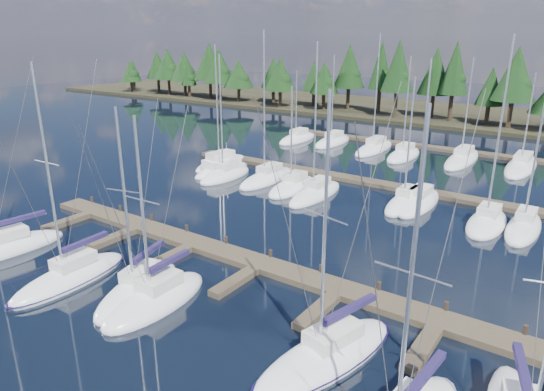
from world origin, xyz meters
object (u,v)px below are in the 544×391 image
Objects in this scene: main_dock at (256,268)px; motor_yacht_left at (222,168)px; front_sailboat_0 at (1,250)px; front_sailboat_4 at (327,355)px; front_sailboat_1 at (71,277)px; front_sailboat_2 at (138,290)px; front_sailboat_3 at (156,299)px.

motor_yacht_left is at bearing 135.77° from main_dock.
front_sailboat_0 reaches higher than front_sailboat_4.
front_sailboat_2 is at bearing 16.53° from front_sailboat_1.
front_sailboat_1 is 17.44m from front_sailboat_4.
front_sailboat_1 is at bearing -138.03° from main_dock.
front_sailboat_0 is at bearing -173.49° from front_sailboat_3.
front_sailboat_2 is at bearing -60.21° from motor_yacht_left.
front_sailboat_3 is at bearing 6.51° from front_sailboat_0.
front_sailboat_0 reaches higher than front_sailboat_2.
main_dock is 3.18× the size of front_sailboat_4.
front_sailboat_4 is at bearing -41.17° from motor_yacht_left.
front_sailboat_0 is 1.18× the size of front_sailboat_2.
front_sailboat_2 is at bearing 8.15° from front_sailboat_0.
front_sailboat_1 reaches higher than motor_yacht_left.
front_sailboat_2 is at bearing -175.56° from front_sailboat_4.
front_sailboat_2 reaches higher than motor_yacht_left.
main_dock is at bearing 26.62° from front_sailboat_0.
front_sailboat_0 is at bearing -173.69° from front_sailboat_4.
front_sailboat_4 is at bearing -33.65° from main_dock.
motor_yacht_left is at bearing 122.66° from front_sailboat_3.
front_sailboat_1 is 1.04× the size of front_sailboat_4.
front_sailboat_0 is 14.45m from front_sailboat_3.
front_sailboat_3 is (-2.34, -6.73, 0.07)m from main_dock.
motor_yacht_left is at bearing 119.79° from front_sailboat_2.
front_sailboat_0 is (-16.70, -8.37, 0.09)m from main_dock.
front_sailboat_1 reaches higher than main_dock.
front_sailboat_3 is 28.46m from motor_yacht_left.
front_sailboat_3 is 10.81m from front_sailboat_4.
front_sailboat_4 is 1.67× the size of motor_yacht_left.
front_sailboat_4 reaches higher than front_sailboat_2.
front_sailboat_2 is (4.80, 1.42, -0.01)m from front_sailboat_1.
main_dock is 3.59× the size of front_sailboat_2.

